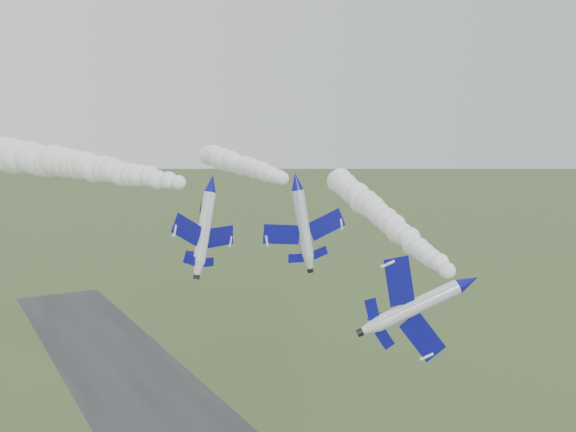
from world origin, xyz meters
The scene contains 6 objects.
jet_lead centered at (12.01, -1.66, 34.73)m, with size 7.42×12.70×10.00m.
smoke_trail_jet_lead centered at (29.36, 36.84, 37.19)m, with size 5.03×77.76×5.03m, color white, non-canonical shape.
jet_pair_left centered at (-4.49, 23.23, 43.46)m, with size 9.98×11.76×3.76m.
smoke_trail_jet_pair_left centered at (-16.89, 50.17, 45.24)m, with size 5.94×54.23×5.94m, color white, non-canonical shape.
jet_pair_right centered at (6.67, 22.76, 43.41)m, with size 10.96×13.06×3.54m.
smoke_trail_jet_pair_right centered at (15.97, 60.95, 44.13)m, with size 4.60×71.49×4.60m, color white, non-canonical shape.
Camera 1 is at (-33.64, -46.50, 48.81)m, focal length 40.00 mm.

